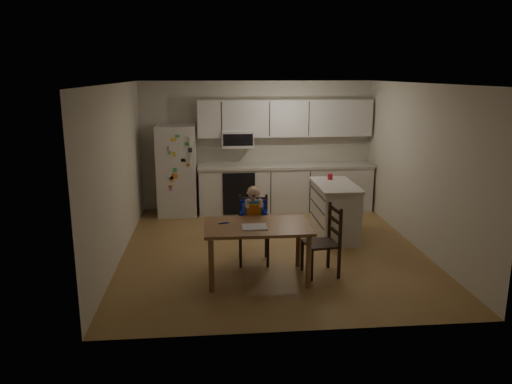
{
  "coord_description": "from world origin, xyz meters",
  "views": [
    {
      "loc": [
        -0.92,
        -7.2,
        2.65
      ],
      "look_at": [
        -0.29,
        -0.47,
        1.03
      ],
      "focal_mm": 35.0,
      "sensor_mm": 36.0,
      "label": 1
    }
  ],
  "objects_px": {
    "kitchen_island": "(335,210)",
    "red_cup": "(330,177)",
    "refrigerator": "(177,170)",
    "chair_side": "(328,236)",
    "dining_table": "(258,232)",
    "chair_booster": "(253,216)"
  },
  "relations": [
    {
      "from": "refrigerator",
      "to": "kitchen_island",
      "type": "bearing_deg",
      "value": -31.59
    },
    {
      "from": "refrigerator",
      "to": "chair_booster",
      "type": "bearing_deg",
      "value": -64.82
    },
    {
      "from": "kitchen_island",
      "to": "chair_side",
      "type": "relative_size",
      "value": 1.28
    },
    {
      "from": "kitchen_island",
      "to": "chair_booster",
      "type": "bearing_deg",
      "value": -145.56
    },
    {
      "from": "refrigerator",
      "to": "chair_side",
      "type": "bearing_deg",
      "value": -55.54
    },
    {
      "from": "dining_table",
      "to": "chair_side",
      "type": "bearing_deg",
      "value": 3.81
    },
    {
      "from": "refrigerator",
      "to": "kitchen_island",
      "type": "xyz_separation_m",
      "value": [
        2.65,
        -1.63,
        -0.4
      ]
    },
    {
      "from": "refrigerator",
      "to": "kitchen_island",
      "type": "distance_m",
      "value": 3.13
    },
    {
      "from": "kitchen_island",
      "to": "red_cup",
      "type": "distance_m",
      "value": 0.6
    },
    {
      "from": "chair_side",
      "to": "kitchen_island",
      "type": "bearing_deg",
      "value": 154.79
    },
    {
      "from": "refrigerator",
      "to": "kitchen_island",
      "type": "height_order",
      "value": "refrigerator"
    },
    {
      "from": "refrigerator",
      "to": "chair_side",
      "type": "distance_m",
      "value": 3.84
    },
    {
      "from": "chair_booster",
      "to": "dining_table",
      "type": "bearing_deg",
      "value": -87.57
    },
    {
      "from": "chair_side",
      "to": "refrigerator",
      "type": "bearing_deg",
      "value": -153.31
    },
    {
      "from": "dining_table",
      "to": "chair_booster",
      "type": "height_order",
      "value": "chair_booster"
    },
    {
      "from": "kitchen_island",
      "to": "refrigerator",
      "type": "bearing_deg",
      "value": 148.41
    },
    {
      "from": "red_cup",
      "to": "chair_side",
      "type": "height_order",
      "value": "red_cup"
    },
    {
      "from": "chair_side",
      "to": "red_cup",
      "type": "bearing_deg",
      "value": 158.15
    },
    {
      "from": "kitchen_island",
      "to": "red_cup",
      "type": "bearing_deg",
      "value": 91.66
    },
    {
      "from": "dining_table",
      "to": "red_cup",
      "type": "bearing_deg",
      "value": 53.87
    },
    {
      "from": "kitchen_island",
      "to": "chair_booster",
      "type": "xyz_separation_m",
      "value": [
        -1.42,
        -0.98,
        0.22
      ]
    },
    {
      "from": "chair_side",
      "to": "dining_table",
      "type": "bearing_deg",
      "value": -93.96
    }
  ]
}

